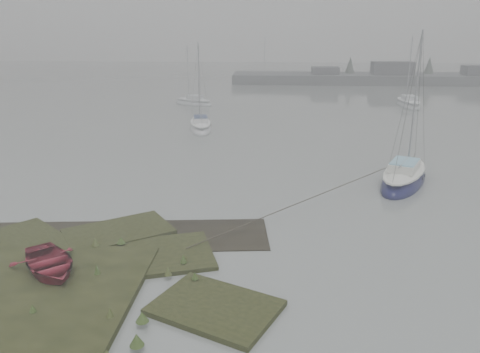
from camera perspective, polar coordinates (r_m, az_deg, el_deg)
ground at (r=43.09m, az=1.16°, el=6.95°), size 160.00×160.00×0.00m
far_shoreline at (r=78.56m, az=22.76°, el=11.01°), size 60.00×8.00×4.15m
sailboat_main at (r=26.38m, az=19.32°, el=-0.27°), size 4.42×6.27×8.49m
sailboat_white at (r=38.73m, az=-4.82°, el=6.04°), size 2.76×5.52×7.45m
sailboat_far_a at (r=52.11m, az=-5.70°, el=8.93°), size 4.97×3.71×6.79m
sailboat_far_b at (r=53.68m, az=19.80°, el=8.28°), size 2.17×5.65×7.84m
sailboat_far_c at (r=76.41m, az=3.46°, el=11.69°), size 5.52×3.61×7.42m
dinghy at (r=16.82m, az=-22.26°, el=-9.75°), size 3.55×3.66×0.62m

